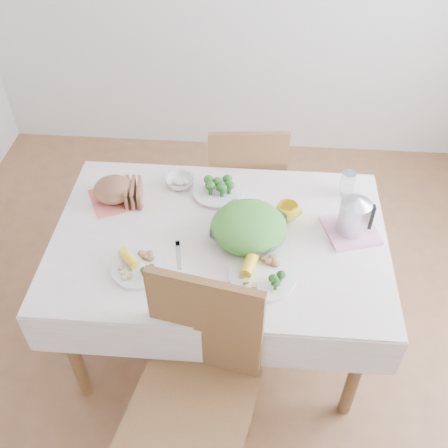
# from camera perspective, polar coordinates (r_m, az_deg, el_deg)

# --- Properties ---
(floor) EXTENTS (3.60, 3.60, 0.00)m
(floor) POSITION_cam_1_polar(r_m,az_deg,el_deg) (2.94, -0.43, -11.82)
(floor) COLOR brown
(floor) RESTS_ON ground
(dining_table) EXTENTS (1.40, 0.90, 0.75)m
(dining_table) POSITION_cam_1_polar(r_m,az_deg,el_deg) (2.64, -0.47, -7.24)
(dining_table) COLOR brown
(dining_table) RESTS_ON floor
(tablecloth) EXTENTS (1.50, 1.00, 0.01)m
(tablecloth) POSITION_cam_1_polar(r_m,az_deg,el_deg) (2.36, -0.52, -1.43)
(tablecloth) COLOR white
(tablecloth) RESTS_ON dining_table
(chair_near) EXTENTS (0.55, 0.55, 1.03)m
(chair_near) POSITION_cam_1_polar(r_m,az_deg,el_deg) (2.20, -3.57, -19.95)
(chair_near) COLOR brown
(chair_near) RESTS_ON floor
(chair_far) EXTENTS (0.47, 0.47, 0.96)m
(chair_far) POSITION_cam_1_polar(r_m,az_deg,el_deg) (3.09, 2.26, 4.29)
(chair_far) COLOR brown
(chair_far) RESTS_ON floor
(salad_bowl) EXTENTS (0.40, 0.40, 0.08)m
(salad_bowl) POSITION_cam_1_polar(r_m,az_deg,el_deg) (2.32, 2.68, -0.78)
(salad_bowl) COLOR white
(salad_bowl) RESTS_ON tablecloth
(dinner_plate_left) EXTENTS (0.30, 0.30, 0.02)m
(dinner_plate_left) POSITION_cam_1_polar(r_m,az_deg,el_deg) (2.24, -9.26, -4.76)
(dinner_plate_left) COLOR white
(dinner_plate_left) RESTS_ON tablecloth
(dinner_plate_right) EXTENTS (0.39, 0.39, 0.02)m
(dinner_plate_right) POSITION_cam_1_polar(r_m,az_deg,el_deg) (2.19, 4.17, -5.66)
(dinner_plate_right) COLOR white
(dinner_plate_right) RESTS_ON tablecloth
(broccoli_plate) EXTENTS (0.31, 0.31, 0.02)m
(broccoli_plate) POSITION_cam_1_polar(r_m,az_deg,el_deg) (2.57, -0.66, 3.55)
(broccoli_plate) COLOR beige
(broccoli_plate) RESTS_ON tablecloth
(napkin) EXTENTS (0.30, 0.30, 0.00)m
(napkin) POSITION_cam_1_polar(r_m,az_deg,el_deg) (2.59, -11.73, 2.71)
(napkin) COLOR #DB6257
(napkin) RESTS_ON tablecloth
(bread_loaf) EXTENTS (0.20, 0.19, 0.11)m
(bread_loaf) POSITION_cam_1_polar(r_m,az_deg,el_deg) (2.56, -11.91, 3.65)
(bread_loaf) COLOR brown
(bread_loaf) RESTS_ON napkin
(fruit_bowl) EXTENTS (0.18, 0.18, 0.04)m
(fruit_bowl) POSITION_cam_1_polar(r_m,az_deg,el_deg) (2.61, -4.83, 4.58)
(fruit_bowl) COLOR white
(fruit_bowl) RESTS_ON tablecloth
(yellow_mug) EXTENTS (0.14, 0.14, 0.08)m
(yellow_mug) POSITION_cam_1_polar(r_m,az_deg,el_deg) (2.43, 6.91, 1.33)
(yellow_mug) COLOR yellow
(yellow_mug) RESTS_ON tablecloth
(glass_tumbler) EXTENTS (0.09, 0.09, 0.13)m
(glass_tumbler) POSITION_cam_1_polar(r_m,az_deg,el_deg) (2.60, 13.25, 4.32)
(glass_tumbler) COLOR white
(glass_tumbler) RESTS_ON tablecloth
(pink_tray) EXTENTS (0.28, 0.28, 0.02)m
(pink_tray) POSITION_cam_1_polar(r_m,az_deg,el_deg) (2.44, 13.59, -0.70)
(pink_tray) COLOR pink
(pink_tray) RESTS_ON tablecloth
(electric_kettle) EXTENTS (0.15, 0.15, 0.19)m
(electric_kettle) POSITION_cam_1_polar(r_m,az_deg,el_deg) (2.36, 14.04, 1.26)
(electric_kettle) COLOR #B2B5BA
(electric_kettle) RESTS_ON pink_tray
(fork_left) EXTENTS (0.05, 0.17, 0.00)m
(fork_left) POSITION_cam_1_polar(r_m,az_deg,el_deg) (2.28, -4.98, -3.40)
(fork_left) COLOR silver
(fork_left) RESTS_ON tablecloth
(knife) EXTENTS (0.17, 0.06, 0.00)m
(knife) POSITION_cam_1_polar(r_m,az_deg,el_deg) (2.15, -1.47, -7.07)
(knife) COLOR silver
(knife) RESTS_ON tablecloth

